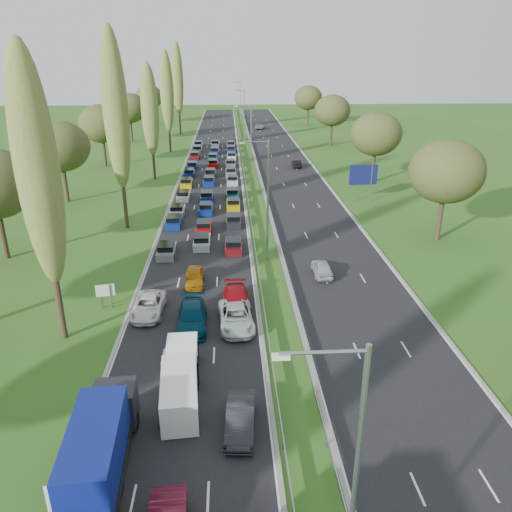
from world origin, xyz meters
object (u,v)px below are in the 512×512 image
object	(u,v)px
near_car_1	(92,480)
info_sign	(105,293)
white_van_rear	(182,364)
direction_sign	(363,176)
blue_lorry	(101,443)
white_van_front	(180,391)
near_car_2	(148,306)

from	to	relation	value
near_car_1	info_sign	bearing A→B (deg)	102.66
white_van_rear	direction_sign	distance (m)	45.82
direction_sign	info_sign	bearing A→B (deg)	-133.51
blue_lorry	white_van_front	bearing A→B (deg)	52.20
near_car_2	direction_sign	size ratio (longest dim) A/B	0.97
blue_lorry	info_sign	distance (m)	17.91
white_van_front	near_car_1	bearing A→B (deg)	-125.41
info_sign	white_van_rear	bearing A→B (deg)	-54.78
near_car_2	info_sign	distance (m)	3.80
near_car_2	blue_lorry	size ratio (longest dim) A/B	0.61
white_van_rear	blue_lorry	bearing A→B (deg)	-115.17
white_van_rear	info_sign	bearing A→B (deg)	122.91
near_car_2	info_sign	xyz separation A→B (m)	(-3.56, 1.17, 0.65)
blue_lorry	direction_sign	size ratio (longest dim) A/B	1.60
blue_lorry	direction_sign	world-z (taller)	direction_sign
near_car_2	white_van_rear	world-z (taller)	white_van_rear
near_car_1	blue_lorry	xyz separation A→B (m)	(0.25, 1.24, 1.10)
blue_lorry	white_van_rear	bearing A→B (deg)	63.95
white_van_front	white_van_rear	world-z (taller)	white_van_front
white_van_front	info_sign	distance (m)	14.52
near_car_2	white_van_front	distance (m)	12.04
blue_lorry	info_sign	size ratio (longest dim) A/B	3.95
near_car_1	blue_lorry	size ratio (longest dim) A/B	0.52
near_car_2	info_sign	world-z (taller)	info_sign
near_car_2	near_car_1	bearing A→B (deg)	-88.43
white_van_front	white_van_rear	size ratio (longest dim) A/B	1.04
near_car_1	white_van_front	world-z (taller)	white_van_front
white_van_front	white_van_rear	bearing A→B (deg)	87.24
near_car_2	direction_sign	world-z (taller)	direction_sign
white_van_front	direction_sign	world-z (taller)	direction_sign
near_car_1	blue_lorry	bearing A→B (deg)	80.70
near_car_1	blue_lorry	distance (m)	1.67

